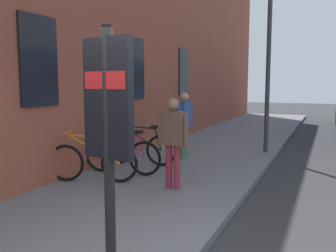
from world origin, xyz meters
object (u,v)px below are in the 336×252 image
(bicycle_mid_rack, at_px, (140,148))
(pedestrian_crossing_street, at_px, (173,134))
(bicycle_far_end, at_px, (122,155))
(bicycle_beside_lamp, at_px, (93,162))
(transit_info_sign, at_px, (108,115))
(street_lamp, at_px, (269,29))
(pedestrian_by_facade, at_px, (184,118))

(bicycle_mid_rack, bearing_deg, pedestrian_crossing_street, -134.82)
(bicycle_mid_rack, xyz_separation_m, pedestrian_crossing_street, (-1.45, -1.46, 0.60))
(bicycle_far_end, distance_m, pedestrian_crossing_street, 1.63)
(bicycle_beside_lamp, relative_size, transit_info_sign, 0.71)
(bicycle_beside_lamp, distance_m, bicycle_far_end, 0.82)
(pedestrian_crossing_street, xyz_separation_m, street_lamp, (4.28, -0.96, 2.32))
(pedestrian_crossing_street, bearing_deg, pedestrian_by_facade, 17.11)
(pedestrian_by_facade, xyz_separation_m, pedestrian_crossing_street, (-2.61, -0.80, -0.02))
(pedestrian_crossing_street, bearing_deg, bicycle_mid_rack, 45.18)
(street_lamp, bearing_deg, pedestrian_crossing_street, 167.36)
(bicycle_beside_lamp, relative_size, street_lamp, 0.30)
(pedestrian_by_facade, bearing_deg, bicycle_far_end, 163.67)
(bicycle_beside_lamp, distance_m, pedestrian_crossing_street, 1.70)
(bicycle_mid_rack, relative_size, pedestrian_by_facade, 1.05)
(bicycle_beside_lamp, height_order, pedestrian_crossing_street, pedestrian_crossing_street)
(bicycle_mid_rack, bearing_deg, transit_info_sign, -154.72)
(bicycle_mid_rack, distance_m, pedestrian_crossing_street, 2.14)
(bicycle_far_end, bearing_deg, pedestrian_crossing_street, -112.43)
(bicycle_beside_lamp, relative_size, pedestrian_crossing_street, 1.04)
(bicycle_beside_lamp, bearing_deg, bicycle_mid_rack, -3.98)
(bicycle_beside_lamp, distance_m, transit_info_sign, 3.85)
(transit_info_sign, distance_m, street_lamp, 7.57)
(pedestrian_by_facade, bearing_deg, street_lamp, -46.68)
(pedestrian_by_facade, bearing_deg, transit_info_sign, -165.35)
(bicycle_beside_lamp, xyz_separation_m, pedestrian_crossing_street, (0.22, -1.57, 0.60))
(bicycle_far_end, xyz_separation_m, pedestrian_crossing_street, (-0.58, -1.40, 0.60))
(transit_info_sign, relative_size, pedestrian_by_facade, 1.45)
(bicycle_far_end, xyz_separation_m, street_lamp, (3.70, -2.36, 2.92))
(transit_info_sign, relative_size, street_lamp, 0.43)
(bicycle_mid_rack, relative_size, transit_info_sign, 0.73)
(street_lamp, bearing_deg, transit_info_sign, 177.87)
(bicycle_far_end, bearing_deg, pedestrian_by_facade, -16.33)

